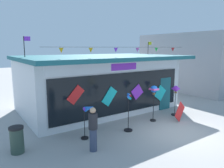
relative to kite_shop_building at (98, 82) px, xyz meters
name	(u,v)px	position (x,y,z in m)	size (l,w,h in m)	color
ground_plane	(179,132)	(0.94, -5.58, -1.70)	(80.00, 80.00, 0.00)	#9E9B99
kite_shop_building	(98,82)	(0.00, 0.00, 0.00)	(9.48, 6.27, 4.39)	silver
wind_spinner_far_left	(88,114)	(-2.74, -3.73, -0.65)	(0.69, 0.35, 1.42)	black
wind_spinner_left	(129,112)	(-0.86, -4.12, -0.79)	(0.40, 0.40, 1.81)	black
wind_spinner_center_left	(154,92)	(1.08, -3.78, -0.14)	(0.38, 0.38, 1.90)	black
wind_spinner_center_right	(176,94)	(2.82, -3.77, -0.43)	(0.39, 0.39, 1.71)	black
person_mid_plaza	(93,129)	(-3.16, -4.88, -0.84)	(0.34, 0.34, 1.68)	#333D56
trash_bin	(17,140)	(-5.53, -3.44, -1.19)	(0.52, 0.52, 1.00)	#2D4238
display_kite_on_ground	(180,112)	(2.25, -4.55, -1.19)	(0.51, 0.03, 0.93)	red
neighbour_building	(192,62)	(10.79, 0.88, 0.83)	(5.49, 8.64, 5.05)	#99999E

